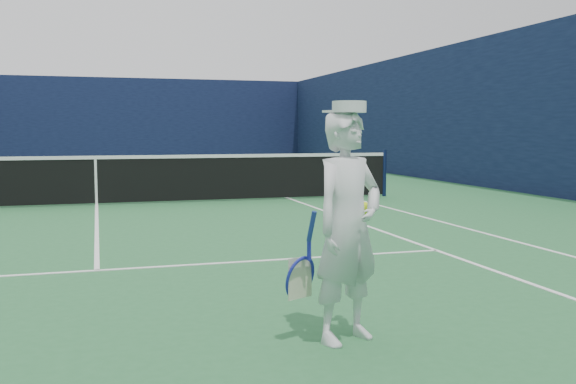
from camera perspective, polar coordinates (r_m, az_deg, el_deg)
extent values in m
plane|color=#266536|center=(13.61, -16.65, -1.13)|extent=(80.00, 80.00, 0.00)
cube|color=white|center=(25.46, -16.66, 1.86)|extent=(11.03, 0.06, 0.01)
cube|color=white|center=(14.66, 5.31, -0.45)|extent=(0.06, 23.83, 0.01)
cube|color=white|center=(14.21, 0.18, -0.61)|extent=(0.06, 23.77, 0.01)
cube|color=white|center=(19.99, -16.66, 0.93)|extent=(8.23, 0.06, 0.01)
cube|color=white|center=(7.29, -16.63, -6.70)|extent=(8.23, 0.06, 0.01)
cube|color=white|center=(13.61, -16.65, -1.11)|extent=(0.06, 12.80, 0.01)
cube|color=white|center=(25.31, -16.66, 1.84)|extent=(0.06, 0.30, 0.01)
cube|color=#0D1433|center=(31.53, -16.76, 6.14)|extent=(20.12, 0.12, 4.00)
cube|color=#0F1838|center=(16.81, 19.91, 6.82)|extent=(0.12, 36.12, 4.00)
cylinder|color=#141E4C|center=(14.98, 8.56, 1.68)|extent=(0.09, 0.09, 1.07)
cube|color=black|center=(13.57, -16.71, 0.97)|extent=(12.79, 0.02, 0.92)
cube|color=white|center=(13.54, -16.76, 2.95)|extent=(12.79, 0.04, 0.07)
cube|color=white|center=(13.57, -16.70, 0.84)|extent=(0.05, 0.03, 0.94)
imported|color=white|center=(4.59, 5.36, -3.11)|extent=(0.71, 0.61, 1.66)
cylinder|color=white|center=(4.54, 5.46, 7.54)|extent=(0.24, 0.24, 0.08)
cube|color=white|center=(4.63, 4.29, 7.14)|extent=(0.21, 0.16, 0.02)
cylinder|color=navy|center=(4.45, 2.11, -3.07)|extent=(0.07, 0.10, 0.22)
cube|color=navy|center=(4.53, 1.88, -5.22)|extent=(0.03, 0.03, 0.14)
torus|color=navy|center=(4.61, 1.08, -7.63)|extent=(0.31, 0.21, 0.29)
cube|color=beige|center=(4.61, 1.08, -7.63)|extent=(0.20, 0.09, 0.30)
sphere|color=#D8F51B|center=(4.83, 6.67, -1.70)|extent=(0.07, 0.07, 0.07)
sphere|color=#D8F51B|center=(4.88, 6.86, -1.28)|extent=(0.07, 0.07, 0.07)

